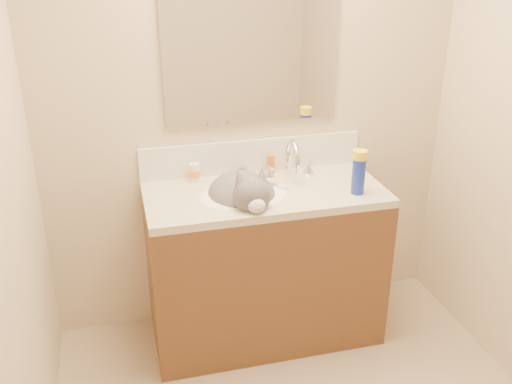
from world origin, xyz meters
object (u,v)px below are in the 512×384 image
cat (244,197)px  spray_can (358,176)px  vanity_cabinet (265,268)px  silver_jar (243,172)px  pill_bottle (195,172)px  amber_bottle (271,164)px  faucet (292,162)px  basin (243,208)px

cat → spray_can: cat is taller
vanity_cabinet → silver_jar: bearing=107.6°
silver_jar → pill_bottle: bearing=-179.4°
amber_bottle → spray_can: size_ratio=0.56×
faucet → pill_bottle: faucet is taller
vanity_cabinet → basin: (-0.12, -0.03, 0.38)m
spray_can → pill_bottle: bearing=155.2°
basin → faucet: size_ratio=1.61×
silver_jar → cat: bearing=-101.7°
faucet → pill_bottle: bearing=172.2°
vanity_cabinet → faucet: 0.58m
vanity_cabinet → pill_bottle: size_ratio=12.26×
cat → pill_bottle: bearing=128.5°
basin → amber_bottle: size_ratio=4.51×
amber_bottle → cat: bearing=-130.0°
faucet → silver_jar: bearing=163.7°
amber_bottle → vanity_cabinet: bearing=-112.6°
pill_bottle → basin: bearing=-49.5°
vanity_cabinet → silver_jar: silver_jar is taller
basin → faucet: (0.30, 0.17, 0.16)m
cat → amber_bottle: bearing=46.9°
cat → silver_jar: cat is taller
basin → spray_can: 0.59m
vanity_cabinet → faucet: bearing=37.3°
basin → faucet: bearing=29.1°
silver_jar → amber_bottle: amber_bottle is taller
silver_jar → basin: bearing=-102.6°
faucet → silver_jar: faucet is taller
vanity_cabinet → faucet: (0.18, 0.14, 0.54)m
basin → spray_can: (0.55, -0.11, 0.16)m
silver_jar → spray_can: bearing=-35.1°
basin → cat: 0.06m
spray_can → faucet: bearing=132.2°
pill_bottle → silver_jar: (0.26, 0.00, -0.02)m
faucet → vanity_cabinet: bearing=-142.7°
faucet → silver_jar: size_ratio=5.19×
cat → pill_bottle: (-0.21, 0.23, 0.06)m
cat → spray_can: (0.55, -0.12, 0.10)m
faucet → cat: faucet is taller
vanity_cabinet → pill_bottle: (-0.32, 0.21, 0.50)m
spray_can → amber_bottle: bearing=133.3°
vanity_cabinet → basin: size_ratio=2.67×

